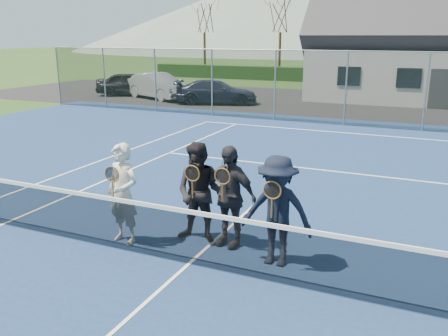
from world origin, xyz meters
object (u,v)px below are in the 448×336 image
at_px(car_c, 216,92).
at_px(car_b, 158,86).
at_px(car_a, 131,84).
at_px(player_b, 200,193).
at_px(tennis_net, 188,235).
at_px(player_c, 229,196).
at_px(player_d, 277,211).
at_px(player_a, 123,194).

bearing_deg(car_c, car_b, 63.19).
relative_size(car_a, player_b, 2.32).
bearing_deg(car_b, car_c, -76.19).
relative_size(tennis_net, player_c, 6.49).
distance_m(car_b, player_c, 20.57).
height_order(player_c, player_d, same).
height_order(player_a, player_c, same).
distance_m(player_a, player_b, 1.34).
height_order(tennis_net, player_d, player_d).
xyz_separation_m(player_a, player_d, (2.72, 0.29, -0.00)).
height_order(car_b, player_a, player_a).
bearing_deg(player_a, car_b, 120.01).
xyz_separation_m(car_c, player_b, (7.26, -16.28, 0.28)).
height_order(car_a, player_b, player_b).
distance_m(player_c, player_d, 1.05).
distance_m(car_a, car_b, 2.40).
distance_m(car_b, car_c, 4.07).
bearing_deg(player_b, car_c, 114.05).
xyz_separation_m(tennis_net, player_c, (0.28, 0.97, 0.38)).
bearing_deg(tennis_net, player_d, 25.79).
distance_m(tennis_net, player_a, 1.54).
relative_size(tennis_net, player_b, 6.49).
relative_size(player_b, player_c, 1.00).
xyz_separation_m(tennis_net, player_b, (-0.25, 0.92, 0.38)).
xyz_separation_m(car_b, player_c, (11.83, -16.82, 0.18)).
relative_size(car_b, player_b, 2.50).
height_order(car_a, car_b, car_b).
height_order(car_a, tennis_net, car_a).
relative_size(car_a, player_a, 2.32).
bearing_deg(player_d, player_b, 168.48).
height_order(car_a, car_c, car_a).
relative_size(car_c, player_a, 2.45).
bearing_deg(player_b, player_d, -11.52).
bearing_deg(car_c, player_a, -178.67).
height_order(car_c, player_b, player_b).
height_order(tennis_net, player_b, player_b).
xyz_separation_m(tennis_net, player_d, (1.27, 0.61, 0.38)).
height_order(tennis_net, player_a, player_a).
bearing_deg(player_c, car_b, 125.11).
distance_m(car_b, player_b, 20.30).
xyz_separation_m(car_c, player_c, (7.80, -16.23, 0.28)).
relative_size(car_b, car_c, 1.02).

